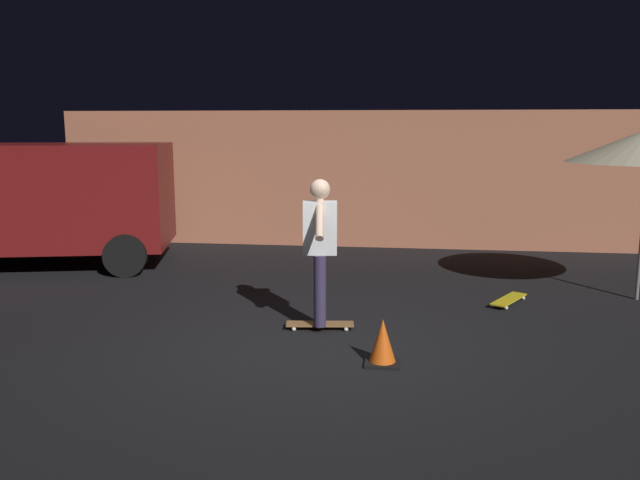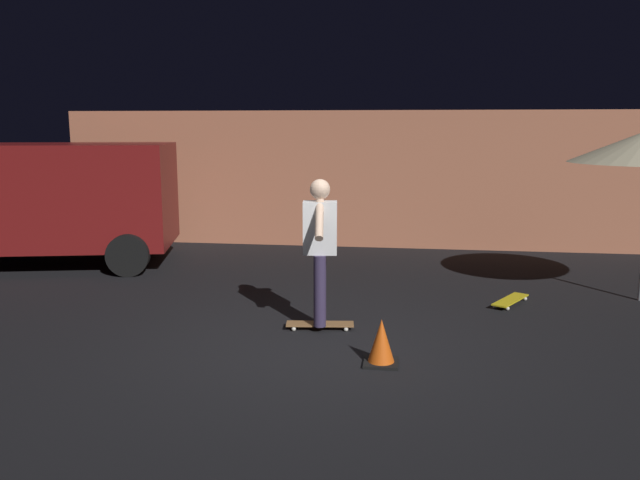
% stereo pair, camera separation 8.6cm
% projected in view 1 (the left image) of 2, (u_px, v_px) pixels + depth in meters
% --- Properties ---
extents(ground_plane, '(28.00, 28.00, 0.00)m').
position_uv_depth(ground_plane, '(312.00, 345.00, 6.92)').
color(ground_plane, black).
extents(low_building, '(13.29, 4.15, 2.61)m').
position_uv_depth(low_building, '(399.00, 172.00, 14.19)').
color(low_building, '#B76B4C').
rests_on(low_building, ground_plane).
extents(parked_van, '(4.91, 3.08, 2.03)m').
position_uv_depth(parked_van, '(26.00, 197.00, 10.66)').
color(parked_van, maroon).
rests_on(parked_van, ground_plane).
extents(skateboard_ridden, '(0.80, 0.29, 0.07)m').
position_uv_depth(skateboard_ridden, '(320.00, 324.00, 7.44)').
color(skateboard_ridden, olive).
rests_on(skateboard_ridden, ground_plane).
extents(skateboard_spare, '(0.57, 0.77, 0.07)m').
position_uv_depth(skateboard_spare, '(509.00, 300.00, 8.50)').
color(skateboard_spare, gold).
rests_on(skateboard_spare, ground_plane).
extents(skater, '(0.40, 0.99, 1.67)m').
position_uv_depth(skater, '(320.00, 241.00, 7.27)').
color(skater, '#382D4C').
rests_on(skater, skateboard_ridden).
extents(traffic_cone, '(0.34, 0.34, 0.46)m').
position_uv_depth(traffic_cone, '(383.00, 343.00, 6.33)').
color(traffic_cone, black).
rests_on(traffic_cone, ground_plane).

